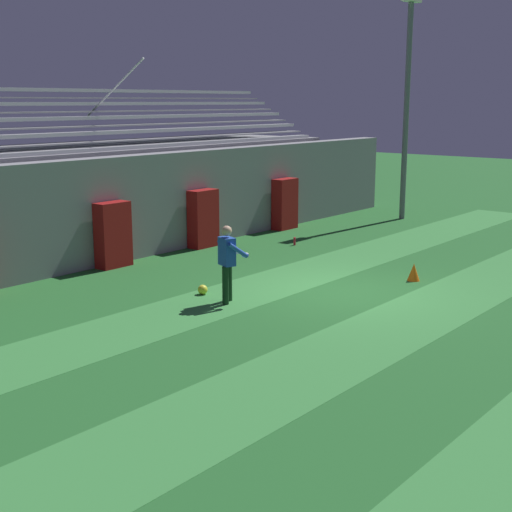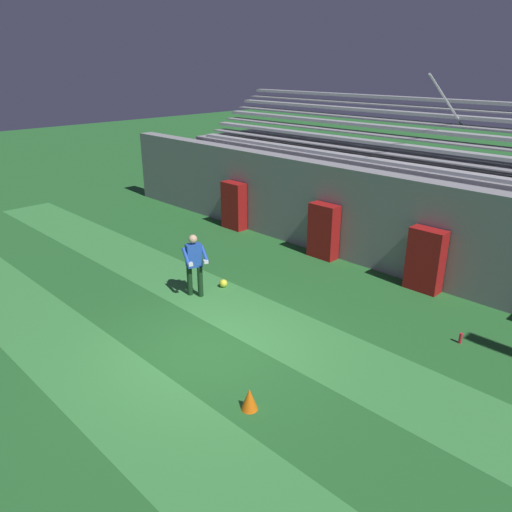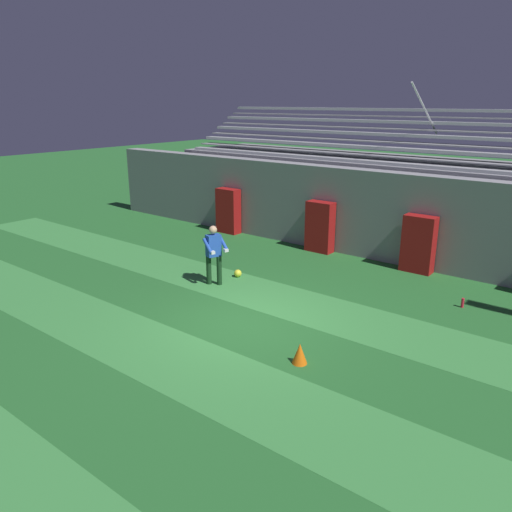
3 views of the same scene
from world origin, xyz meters
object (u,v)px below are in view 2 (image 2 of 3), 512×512
padding_pillar_far_left (234,206)px  water_bottle (461,338)px  goalkeeper (194,262)px  traffic_cone (249,399)px  soccer_ball (223,283)px  padding_pillar_gate_left (323,231)px  padding_pillar_gate_right (425,260)px

padding_pillar_far_left → water_bottle: bearing=-11.7°
goalkeeper → water_bottle: size_ratio=6.96×
padding_pillar_far_left → traffic_cone: size_ratio=4.04×
soccer_ball → water_bottle: water_bottle is taller
traffic_cone → water_bottle: (1.64, 4.77, -0.09)m
padding_pillar_gate_left → padding_pillar_far_left: same height
padding_pillar_far_left → soccer_ball: size_ratio=7.71×
water_bottle → padding_pillar_far_left: bearing=168.3°
traffic_cone → soccer_ball: bearing=143.7°
soccer_ball → goalkeeper: bearing=-97.5°
soccer_ball → water_bottle: bearing=16.7°
soccer_ball → traffic_cone: bearing=-36.3°
padding_pillar_far_left → goalkeeper: (3.45, -4.52, 0.11)m
padding_pillar_gate_right → padding_pillar_far_left: bearing=180.0°
goalkeeper → padding_pillar_far_left: bearing=127.3°
padding_pillar_gate_left → water_bottle: bearing=-20.1°
padding_pillar_gate_right → padding_pillar_far_left: (-7.43, 0.00, 0.00)m
padding_pillar_far_left → padding_pillar_gate_right: bearing=0.0°
soccer_ball → padding_pillar_gate_left: bearing=82.2°
traffic_cone → water_bottle: 5.05m
soccer_ball → water_bottle: size_ratio=0.92×
traffic_cone → water_bottle: size_ratio=1.75×
padding_pillar_far_left → water_bottle: 9.57m
padding_pillar_far_left → padding_pillar_gate_left: bearing=0.0°
soccer_ball → padding_pillar_gate_right: bearing=43.5°
traffic_cone → padding_pillar_gate_right: bearing=92.4°
padding_pillar_gate_right → traffic_cone: (0.28, -6.70, -0.64)m
goalkeeper → water_bottle: 6.50m
padding_pillar_gate_left → padding_pillar_gate_right: same height
padding_pillar_gate_right → water_bottle: padding_pillar_gate_right is taller
padding_pillar_gate_right → water_bottle: size_ratio=7.07×
padding_pillar_gate_left → traffic_cone: size_ratio=4.04×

